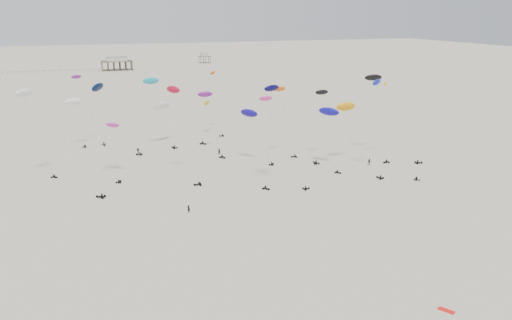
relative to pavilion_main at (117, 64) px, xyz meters
name	(u,v)px	position (x,y,z in m)	size (l,w,h in m)	color
ground_plane	(170,106)	(10.00, -150.00, -4.22)	(900.00, 900.00, 0.00)	#C1B699
pavilion_main	(117,64)	(0.00, 0.00, 0.00)	(21.00, 13.00, 9.80)	brown
pavilion_small	(205,58)	(70.00, 30.00, -0.74)	(9.00, 7.00, 8.00)	brown
pier_fence	(37,72)	(-52.00, 0.00, -3.45)	(80.20, 0.20, 1.50)	black
rig_0	(206,113)	(11.75, -208.46, 3.58)	(7.96, 17.07, 16.91)	black
rig_1	(319,120)	(34.18, -244.99, 6.86)	(7.01, 8.47, 19.14)	black
rig_2	(215,89)	(16.58, -202.53, 10.05)	(3.43, 13.68, 21.31)	black
rig_3	(90,109)	(-23.79, -206.51, 6.61)	(8.51, 8.46, 21.37)	black
rig_4	(270,113)	(13.79, -260.85, 13.13)	(5.41, 5.33, 23.79)	black
rig_5	(387,107)	(44.41, -260.84, 12.58)	(9.12, 14.04, 24.57)	black
rig_6	(345,112)	(39.73, -248.89, 9.52)	(10.69, 11.92, 18.02)	black
rig_7	(280,131)	(16.62, -260.12, 8.65)	(9.09, 10.94, 21.98)	black
rig_8	(335,119)	(34.84, -252.23, 8.60)	(10.64, 18.70, 20.58)	black
rig_9	(283,107)	(26.68, -237.74, 9.57)	(5.86, 6.23, 19.70)	black
rig_10	(98,109)	(-22.46, -245.36, 13.51)	(5.21, 17.16, 24.82)	black
rig_11	(404,127)	(55.22, -253.57, 5.14)	(8.40, 11.65, 22.11)	black
rig_12	(179,113)	(-4.09, -246.87, 11.64)	(5.68, 13.91, 23.00)	black
rig_13	(375,90)	(51.28, -244.68, 13.95)	(5.36, 13.89, 23.60)	black
rig_14	(28,105)	(-38.07, -233.90, 13.46)	(8.23, 7.82, 21.68)	black
rig_15	(162,110)	(-2.79, -212.49, 6.19)	(6.89, 12.68, 14.07)	black
rig_16	(252,119)	(16.42, -240.35, 7.59)	(7.86, 9.97, 15.03)	black
rig_17	(149,93)	(-7.25, -217.51, 12.23)	(9.01, 10.04, 21.59)	black
rig_18	(209,108)	(8.21, -227.00, 8.51)	(5.23, 12.75, 18.52)	black
rig_19	(75,107)	(-27.97, -206.89, 7.51)	(5.60, 6.26, 14.65)	black
rig_20	(115,142)	(-19.29, -241.69, 4.62)	(3.89, 10.23, 13.89)	black
spectator_0	(189,212)	(-7.50, -270.43, -4.22)	(0.70, 0.48, 1.91)	black
spectator_1	(369,165)	(44.59, -254.49, -4.22)	(1.03, 0.60, 2.10)	black
spectator_2	(138,153)	(-11.94, -222.32, -4.22)	(1.25, 0.67, 2.12)	black
spectator_3	(219,155)	(9.76, -231.20, -4.22)	(0.78, 0.53, 2.13)	black
grounded_kite_a	(446,311)	(18.26, -316.50, -4.22)	(2.20, 0.90, 0.08)	red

